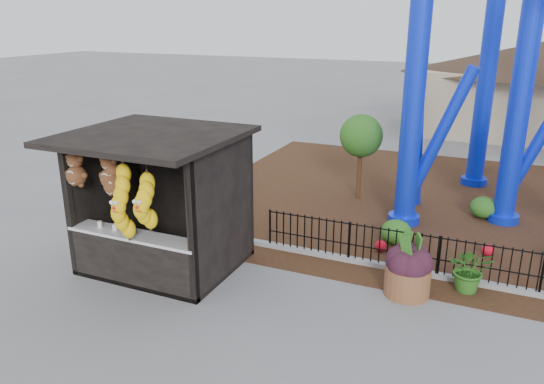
% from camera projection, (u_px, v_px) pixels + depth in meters
% --- Properties ---
extents(ground, '(120.00, 120.00, 0.00)m').
position_uv_depth(ground, '(263.00, 318.00, 10.05)').
color(ground, slate).
rests_on(ground, ground).
extents(mulch_bed, '(18.00, 12.00, 0.02)m').
position_uv_depth(mulch_bed, '(503.00, 212.00, 15.43)').
color(mulch_bed, '#331E11').
rests_on(mulch_bed, ground).
extents(curb, '(18.00, 0.18, 0.12)m').
position_uv_depth(curb, '(496.00, 287.00, 11.08)').
color(curb, gray).
rests_on(curb, ground).
extents(prize_booth, '(3.50, 3.40, 3.12)m').
position_uv_depth(prize_booth, '(155.00, 206.00, 11.52)').
color(prize_booth, black).
rests_on(prize_booth, ground).
extents(terracotta_planter, '(1.13, 1.13, 0.61)m').
position_uv_depth(terracotta_planter, '(407.00, 281.00, 10.82)').
color(terracotta_planter, brown).
rests_on(terracotta_planter, ground).
extents(planter_foliage, '(0.70, 0.70, 0.64)m').
position_uv_depth(planter_foliage, '(410.00, 253.00, 10.62)').
color(planter_foliage, black).
rests_on(planter_foliage, terracotta_planter).
extents(potted_plant, '(0.97, 0.86, 0.99)m').
position_uv_depth(potted_plant, '(470.00, 269.00, 10.89)').
color(potted_plant, '#2D5819').
rests_on(potted_plant, ground).
extents(landscaping, '(8.58, 3.94, 0.64)m').
position_uv_depth(landscaping, '(542.00, 240.00, 12.80)').
color(landscaping, '#26581A').
rests_on(landscaping, mulch_bed).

